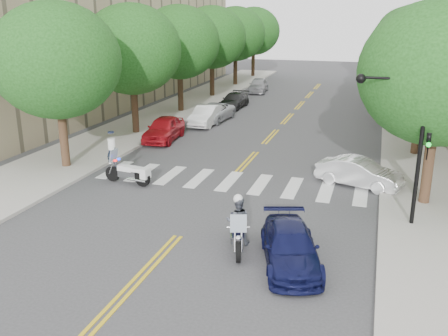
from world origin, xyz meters
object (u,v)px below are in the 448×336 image
at_px(motorcycle_police, 238,224).
at_px(motorcycle_parked, 131,173).
at_px(officer_standing, 112,157).
at_px(sedan_blue, 290,247).
at_px(convertible, 359,173).

relative_size(motorcycle_police, motorcycle_parked, 0.97).
bearing_deg(officer_standing, sedan_blue, -18.60).
xyz_separation_m(motorcycle_police, officer_standing, (-8.31, 6.15, -0.01)).
bearing_deg(officer_standing, motorcycle_police, -21.71).
bearing_deg(motorcycle_police, sedan_blue, 145.62).
relative_size(convertible, sedan_blue, 0.94).
bearing_deg(motorcycle_police, officer_standing, -53.52).
distance_m(motorcycle_police, convertible, 8.75).
xyz_separation_m(motorcycle_parked, officer_standing, (-1.63, 1.19, 0.32)).
bearing_deg(officer_standing, convertible, 23.28).
bearing_deg(motorcycle_police, convertible, -131.83).
bearing_deg(sedan_blue, motorcycle_police, 145.33).
xyz_separation_m(convertible, sedan_blue, (-1.73, -8.55, -0.04)).
xyz_separation_m(motorcycle_parked, convertible, (10.35, 2.97, 0.10)).
distance_m(motorcycle_parked, convertible, 10.77).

